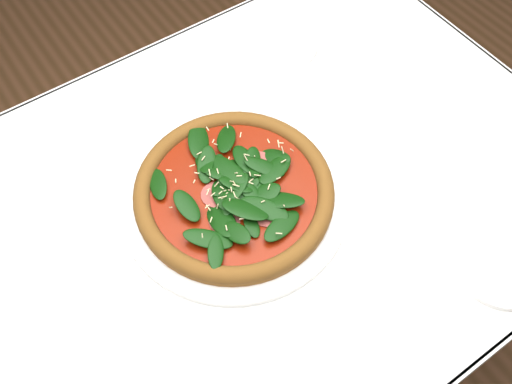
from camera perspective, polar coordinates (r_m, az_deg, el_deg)
ground at (r=1.61m, az=-1.40°, el=-15.48°), size 6.00×6.00×0.00m
dining_table at (r=1.00m, az=-2.16°, el=-4.50°), size 1.21×0.81×0.75m
plate at (r=0.92m, az=-2.18°, el=-0.47°), size 0.37×0.37×0.02m
pizza at (r=0.90m, az=-2.22°, el=0.24°), size 0.40×0.40×0.04m
saucer_near at (r=0.94m, az=23.33°, el=-6.63°), size 0.15×0.15×0.01m
saucer_far at (r=1.15m, az=2.70°, el=14.59°), size 0.14×0.14×0.01m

